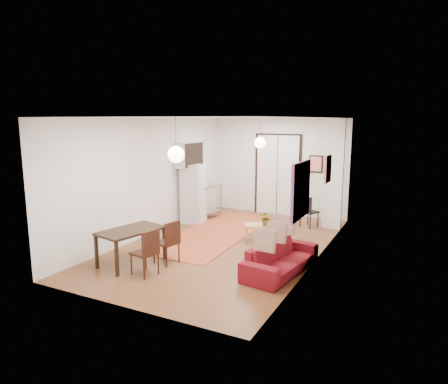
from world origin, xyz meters
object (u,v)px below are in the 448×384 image
at_px(dining_chair_near, 169,238).
at_px(black_side_chair, 310,208).
at_px(coffee_table, 262,227).
at_px(fridge, 193,194).
at_px(dining_chair_far, 147,247).
at_px(kitchen_counter, 201,197).
at_px(sofa, 281,258).
at_px(dining_table, 131,233).

distance_m(dining_chair_near, black_side_chair, 4.40).
bearing_deg(black_side_chair, coffee_table, 90.81).
height_order(fridge, black_side_chair, fridge).
bearing_deg(dining_chair_far, kitchen_counter, -151.88).
bearing_deg(sofa, dining_chair_far, 125.99).
height_order(kitchen_counter, dining_table, kitchen_counter).
xyz_separation_m(sofa, fridge, (-3.42, 2.46, 0.54)).
bearing_deg(fridge, dining_chair_near, -75.89).
bearing_deg(fridge, black_side_chair, 11.19).
bearing_deg(coffee_table, fridge, 163.98).
bearing_deg(dining_chair_near, sofa, 113.95).
bearing_deg(black_side_chair, dining_chair_far, 91.40).
relative_size(fridge, dining_table, 1.17).
relative_size(sofa, coffee_table, 1.97).
distance_m(dining_table, black_side_chair, 5.07).
relative_size(dining_chair_near, dining_chair_far, 1.00).
bearing_deg(fridge, sofa, -43.73).
distance_m(kitchen_counter, black_side_chair, 3.11).
bearing_deg(dining_table, dining_chair_near, 36.03).
bearing_deg(black_side_chair, fridge, 42.01).
bearing_deg(dining_chair_near, kitchen_counter, -148.70).
relative_size(coffee_table, black_side_chair, 1.12).
bearing_deg(dining_chair_far, coffee_table, 170.65).
bearing_deg(kitchen_counter, black_side_chair, 19.90).
xyz_separation_m(fridge, black_side_chair, (3.04, 1.06, -0.32)).
xyz_separation_m(coffee_table, dining_chair_near, (-1.14, -2.27, 0.18)).
bearing_deg(coffee_table, dining_chair_near, -116.75).
xyz_separation_m(sofa, kitchen_counter, (-3.42, 2.88, 0.37)).
height_order(fridge, dining_chair_near, fridge).
bearing_deg(black_side_chair, kitchen_counter, 34.71).
bearing_deg(sofa, dining_table, 116.02).
relative_size(sofa, dining_table, 1.35).
bearing_deg(dining_chair_far, dining_chair_near, -168.28).
relative_size(fridge, black_side_chair, 1.91).
xyz_separation_m(coffee_table, fridge, (-2.34, 0.67, 0.50)).
bearing_deg(dining_chair_near, black_side_chair, 166.98).
xyz_separation_m(dining_table, black_side_chair, (2.44, 4.44, -0.13)).
height_order(coffee_table, dining_table, dining_table).
bearing_deg(dining_table, black_side_chair, 61.16).
bearing_deg(sofa, fridge, 62.27).
distance_m(kitchen_counter, dining_chair_far, 4.23).
bearing_deg(dining_table, kitchen_counter, 98.91).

